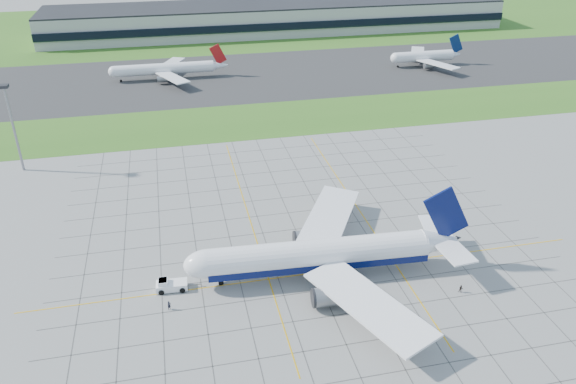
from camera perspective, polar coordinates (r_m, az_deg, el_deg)
name	(u,v)px	position (r m, az deg, el deg)	size (l,w,h in m)	color
ground	(312,267)	(122.50, 2.48, -7.67)	(1400.00, 1400.00, 0.00)	gray
grass_median	(248,121)	(200.78, -4.12, 7.22)	(700.00, 35.00, 0.04)	#30611B
asphalt_taxiway	(228,77)	(252.50, -6.09, 11.57)	(700.00, 75.00, 0.04)	#383838
grass_far	(205,25)	(358.87, -8.38, 16.41)	(700.00, 145.00, 0.04)	#30611B
apron_markings	(302,240)	(131.42, 1.43, -4.88)	(120.00, 130.00, 0.03)	#474744
terminal	(278,17)	(338.33, -1.01, 17.34)	(260.00, 43.00, 15.80)	#B7B7B2
light_mast	(11,118)	(175.40, -26.31, 6.78)	(2.50, 2.50, 25.60)	gray
airliner	(321,255)	(117.40, 3.33, -6.38)	(60.26, 60.94, 18.96)	white
pushback_tug	(170,285)	(118.11, -11.88, -9.22)	(9.28, 3.54, 2.56)	white
crew_near	(169,306)	(113.25, -11.98, -11.22)	(0.71, 0.46, 1.94)	black
crew_far	(461,289)	(120.24, 17.16, -9.40)	(0.84, 0.66, 1.73)	black
distant_jet_1	(166,69)	(252.42, -12.31, 12.14)	(48.03, 42.66, 14.08)	white
distant_jet_2	(425,56)	(274.32, 13.74, 13.25)	(33.08, 42.66, 14.08)	white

